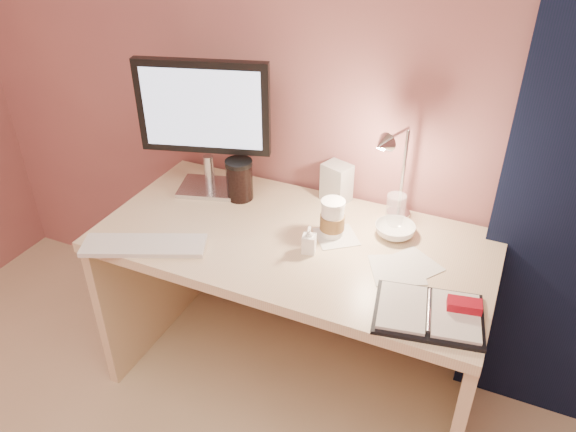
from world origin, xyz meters
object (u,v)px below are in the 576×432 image
at_px(desk, 301,275).
at_px(coffee_cup, 332,219).
at_px(monitor, 204,116).
at_px(dark_jar, 240,182).
at_px(keyboard, 144,245).
at_px(bowl, 395,231).
at_px(lotion_bottle, 309,240).
at_px(product_box, 337,183).
at_px(clear_cup, 395,210).
at_px(desk_lamp, 407,171).
at_px(planner, 432,312).

relative_size(desk, coffee_cup, 9.87).
bearing_deg(monitor, dark_jar, -18.80).
distance_m(keyboard, bowl, 0.88).
relative_size(lotion_bottle, product_box, 0.64).
relative_size(monitor, clear_cup, 4.40).
relative_size(monitor, desk_lamp, 1.41).
height_order(bowl, desk_lamp, desk_lamp).
bearing_deg(dark_jar, desk, -17.07).
relative_size(desk, desk_lamp, 3.67).
distance_m(planner, bowl, 0.42).
xyz_separation_m(planner, bowl, (-0.21, 0.36, 0.01)).
bearing_deg(desk, monitor, 167.43).
distance_m(clear_cup, desk_lamp, 0.18).
xyz_separation_m(coffee_cup, desk_lamp, (0.22, 0.13, 0.17)).
xyz_separation_m(desk, lotion_bottle, (0.08, -0.13, 0.28)).
distance_m(coffee_cup, dark_jar, 0.43).
height_order(desk, clear_cup, clear_cup).
relative_size(keyboard, desk_lamp, 1.11).
bearing_deg(lotion_bottle, bowl, 41.55).
xyz_separation_m(keyboard, desk_lamp, (0.78, 0.48, 0.23)).
distance_m(dark_jar, product_box, 0.38).
distance_m(monitor, planner, 1.10).
bearing_deg(planner, lotion_bottle, 151.44).
height_order(keyboard, lotion_bottle, lotion_bottle).
bearing_deg(bowl, desk_lamp, 80.82).
bearing_deg(bowl, planner, -60.00).
distance_m(keyboard, desk_lamp, 0.94).
distance_m(keyboard, clear_cup, 0.90).
distance_m(desk, lotion_bottle, 0.32).
bearing_deg(clear_cup, lotion_bottle, -127.50).
xyz_separation_m(planner, product_box, (-0.49, 0.51, 0.07)).
relative_size(monitor, coffee_cup, 3.79).
relative_size(desk, planner, 3.94).
bearing_deg(monitor, desk_lamp, -14.08).
bearing_deg(desk_lamp, coffee_cup, -128.95).
relative_size(keyboard, lotion_bottle, 4.27).
bearing_deg(bowl, product_box, 151.58).
height_order(planner, desk_lamp, desk_lamp).
bearing_deg(coffee_cup, dark_jar, 167.17).
height_order(planner, clear_cup, clear_cup).
relative_size(bowl, product_box, 0.92).
relative_size(desk, product_box, 9.02).
xyz_separation_m(planner, clear_cup, (-0.23, 0.43, 0.05)).
height_order(desk, desk_lamp, desk_lamp).
height_order(keyboard, dark_jar, dark_jar).
xyz_separation_m(keyboard, product_box, (0.50, 0.58, 0.07)).
bearing_deg(dark_jar, desk_lamp, 3.42).
relative_size(clear_cup, lotion_bottle, 1.23).
bearing_deg(monitor, bowl, -17.63).
height_order(dark_jar, product_box, product_box).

